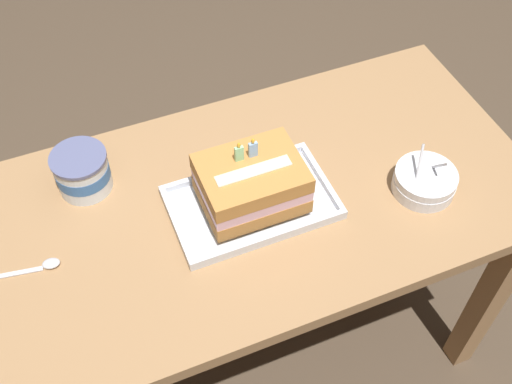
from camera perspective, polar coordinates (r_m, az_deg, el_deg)
The scene contains 7 objects.
ground_plane at distance 2.00m, azimuth 0.28°, elevation -13.70°, with size 8.00×8.00×0.00m, color #4C3D2D.
dining_table at distance 1.46m, azimuth 0.38°, elevation -3.21°, with size 1.22×0.63×0.74m.
foil_tray at distance 1.35m, azimuth -0.41°, elevation -1.07°, with size 0.35×0.22×0.02m.
birthday_cake at distance 1.29m, azimuth -0.42°, elevation 0.80°, with size 0.21×0.16×0.15m.
bowl_stack at distance 1.41m, azimuth 15.06°, elevation 0.94°, with size 0.14×0.14×0.11m.
ice_cream_tub at distance 1.40m, azimuth -15.51°, elevation 1.81°, with size 0.12×0.12×0.10m.
serving_spoon_near_tray at distance 1.33m, azimuth -18.73°, elevation -6.30°, with size 0.14×0.04×0.01m.
Camera 1 is at (-0.33, -0.79, 1.81)m, focal length 44.05 mm.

